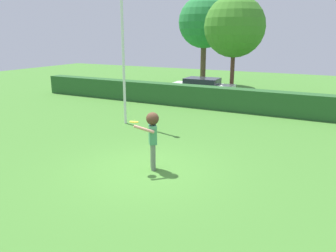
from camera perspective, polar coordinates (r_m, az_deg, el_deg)
ground_plane at (r=10.52m, az=-3.55°, el=-7.38°), size 60.00×60.00×0.00m
person at (r=10.14m, az=-2.67°, el=-1.07°), size 0.56×0.81×1.81m
frisbee at (r=10.03m, az=-5.81°, el=0.70°), size 0.27×0.27×0.06m
lamppost at (r=15.47m, az=-7.69°, el=13.99°), size 0.24×0.24×6.83m
hedge_row at (r=18.75m, az=11.50°, el=4.39°), size 26.76×0.90×1.22m
parked_car_white at (r=22.80m, az=5.80°, el=6.70°), size 4.26×1.92×1.25m
birch_tree at (r=28.25m, az=6.17°, el=17.08°), size 4.11×4.11×7.08m
willow_tree at (r=23.05m, az=11.22°, el=16.21°), size 3.96×3.96×6.54m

